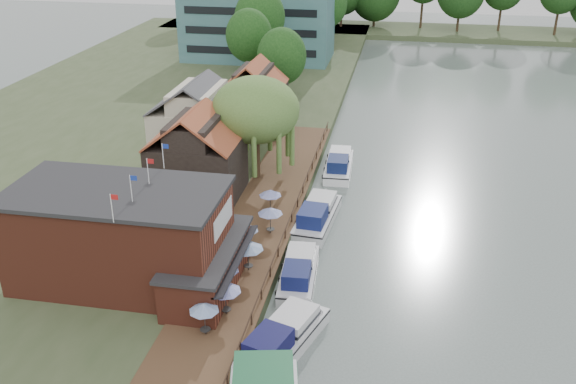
# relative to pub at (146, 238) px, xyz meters

# --- Properties ---
(ground) EXTENTS (260.00, 260.00, 0.00)m
(ground) POSITION_rel_pub_xyz_m (14.00, 1.00, -4.65)
(ground) COLOR #56635F
(ground) RESTS_ON ground
(land_bank) EXTENTS (50.00, 140.00, 1.00)m
(land_bank) POSITION_rel_pub_xyz_m (-16.00, 36.00, -4.15)
(land_bank) COLOR #384728
(land_bank) RESTS_ON ground
(quay_deck) EXTENTS (6.00, 50.00, 0.10)m
(quay_deck) POSITION_rel_pub_xyz_m (6.00, 11.00, -3.60)
(quay_deck) COLOR #47301E
(quay_deck) RESTS_ON land_bank
(quay_rail) EXTENTS (0.20, 49.00, 1.00)m
(quay_rail) POSITION_rel_pub_xyz_m (8.70, 11.50, -3.15)
(quay_rail) COLOR black
(quay_rail) RESTS_ON land_bank
(pub) EXTENTS (20.00, 11.00, 7.30)m
(pub) POSITION_rel_pub_xyz_m (0.00, 0.00, 0.00)
(pub) COLOR maroon
(pub) RESTS_ON land_bank
(hotel_block) EXTENTS (25.40, 12.40, 12.30)m
(hotel_block) POSITION_rel_pub_xyz_m (-8.00, 71.00, 2.50)
(hotel_block) COLOR #38666B
(hotel_block) RESTS_ON land_bank
(cottage_a) EXTENTS (8.60, 7.60, 8.50)m
(cottage_a) POSITION_rel_pub_xyz_m (-1.00, 15.00, 0.60)
(cottage_a) COLOR black
(cottage_a) RESTS_ON land_bank
(cottage_b) EXTENTS (9.60, 8.60, 8.50)m
(cottage_b) POSITION_rel_pub_xyz_m (-4.00, 25.00, 0.60)
(cottage_b) COLOR beige
(cottage_b) RESTS_ON land_bank
(cottage_c) EXTENTS (7.60, 7.60, 8.50)m
(cottage_c) POSITION_rel_pub_xyz_m (0.00, 34.00, 0.60)
(cottage_c) COLOR black
(cottage_c) RESTS_ON land_bank
(willow) EXTENTS (8.60, 8.60, 10.43)m
(willow) POSITION_rel_pub_xyz_m (3.50, 20.00, 1.56)
(willow) COLOR #476B2D
(willow) RESTS_ON land_bank
(umbrella_0) EXTENTS (1.98, 1.98, 2.38)m
(umbrella_0) POSITION_rel_pub_xyz_m (5.98, -5.51, -2.36)
(umbrella_0) COLOR #1A468F
(umbrella_0) RESTS_ON quay_deck
(umbrella_1) EXTENTS (2.22, 2.22, 2.38)m
(umbrella_1) POSITION_rel_pub_xyz_m (6.71, -3.14, -2.36)
(umbrella_1) COLOR navy
(umbrella_1) RESTS_ON quay_deck
(umbrella_2) EXTENTS (2.38, 2.38, 2.38)m
(umbrella_2) POSITION_rel_pub_xyz_m (5.83, -0.63, -2.36)
(umbrella_2) COLOR navy
(umbrella_2) RESTS_ON quay_deck
(umbrella_3) EXTENTS (2.39, 2.39, 2.38)m
(umbrella_3) POSITION_rel_pub_xyz_m (6.87, 2.64, -2.36)
(umbrella_3) COLOR navy
(umbrella_3) RESTS_ON quay_deck
(umbrella_4) EXTENTS (1.99, 1.99, 2.38)m
(umbrella_4) POSITION_rel_pub_xyz_m (6.03, 5.44, -2.36)
(umbrella_4) COLOR navy
(umbrella_4) RESTS_ON quay_deck
(umbrella_5) EXTENTS (2.12, 2.12, 2.38)m
(umbrella_5) POSITION_rel_pub_xyz_m (7.30, 8.68, -2.36)
(umbrella_5) COLOR navy
(umbrella_5) RESTS_ON quay_deck
(umbrella_6) EXTENTS (2.02, 2.02, 2.38)m
(umbrella_6) POSITION_rel_pub_xyz_m (6.55, 12.18, -2.36)
(umbrella_6) COLOR navy
(umbrella_6) RESTS_ON quay_deck
(cruiser_0) EXTENTS (6.05, 10.30, 2.37)m
(cruiser_0) POSITION_rel_pub_xyz_m (10.99, -4.80, -3.46)
(cruiser_0) COLOR silver
(cruiser_0) RESTS_ON ground
(cruiser_1) EXTENTS (3.50, 9.29, 2.18)m
(cruiser_1) POSITION_rel_pub_xyz_m (10.61, 3.54, -3.56)
(cruiser_1) COLOR silver
(cruiser_1) RESTS_ON ground
(cruiser_2) EXTENTS (4.04, 10.18, 2.41)m
(cruiser_2) POSITION_rel_pub_xyz_m (10.67, 13.07, -3.44)
(cruiser_2) COLOR silver
(cruiser_2) RESTS_ON ground
(cruiser_3) EXTENTS (3.37, 9.55, 2.27)m
(cruiser_3) POSITION_rel_pub_xyz_m (11.23, 25.44, -3.51)
(cruiser_3) COLOR white
(cruiser_3) RESTS_ON ground
(bank_tree_0) EXTENTS (6.53, 6.53, 10.54)m
(bank_tree_0) POSITION_rel_pub_xyz_m (1.33, 44.26, 1.62)
(bank_tree_0) COLOR #143811
(bank_tree_0) RESTS_ON land_bank
(bank_tree_1) EXTENTS (6.47, 6.47, 12.00)m
(bank_tree_1) POSITION_rel_pub_xyz_m (-4.28, 49.35, 2.35)
(bank_tree_1) COLOR #143811
(bank_tree_1) RESTS_ON land_bank
(bank_tree_2) EXTENTS (7.66, 7.66, 13.59)m
(bank_tree_2) POSITION_rel_pub_xyz_m (-4.83, 58.65, 3.15)
(bank_tree_2) COLOR #143811
(bank_tree_2) RESTS_ON land_bank
(bank_tree_3) EXTENTS (7.21, 7.21, 12.50)m
(bank_tree_3) POSITION_rel_pub_xyz_m (2.81, 78.95, 2.60)
(bank_tree_3) COLOR #143811
(bank_tree_3) RESTS_ON land_bank
(bank_tree_4) EXTENTS (6.84, 6.84, 13.73)m
(bank_tree_4) POSITION_rel_pub_xyz_m (2.62, 86.51, 3.22)
(bank_tree_4) COLOR #143811
(bank_tree_4) RESTS_ON land_bank
(bank_tree_5) EXTENTS (8.23, 8.23, 11.91)m
(bank_tree_5) POSITION_rel_pub_xyz_m (-3.77, 93.66, 2.31)
(bank_tree_5) COLOR #143811
(bank_tree_5) RESTS_ON land_bank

